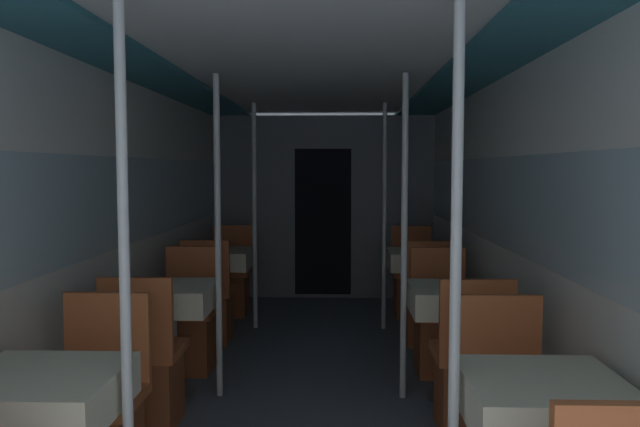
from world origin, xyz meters
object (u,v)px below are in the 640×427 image
at_px(chair_left_far_2, 230,286).
at_px(chair_right_far_2, 412,287).
at_px(dining_table_right_1, 454,305).
at_px(chair_left_near_1, 146,377).
at_px(support_pole_left_1, 218,237).
at_px(dining_table_left_1, 169,303).
at_px(chair_right_far_1, 441,333).
at_px(chair_left_far_1, 189,331).
at_px(support_pole_right_2, 384,217).
at_px(dining_table_right_0, 543,411).
at_px(support_pole_right_0, 455,292).
at_px(chair_right_near_1, 470,381).
at_px(dining_table_left_0, 41,405).
at_px(dining_table_right_2, 419,264).
at_px(chair_right_near_2, 426,310).
at_px(dining_table_left_2, 220,263).
at_px(support_pole_right_1, 404,238).
at_px(chair_left_near_2, 209,309).
at_px(support_pole_left_2, 255,216).
at_px(support_pole_left_0, 125,290).

xyz_separation_m(chair_left_far_2, chair_right_far_2, (1.84, 0.00, 0.00)).
bearing_deg(dining_table_right_1, chair_left_far_2, 129.23).
xyz_separation_m(chair_left_near_1, chair_right_far_2, (1.84, 2.76, 0.00)).
relative_size(support_pole_left_1, chair_left_far_2, 2.32).
xyz_separation_m(dining_table_left_1, chair_right_far_1, (1.84, 0.51, -0.32)).
xyz_separation_m(chair_left_far_1, support_pole_right_2, (1.52, 1.24, 0.75)).
bearing_deg(support_pole_right_2, chair_left_near_1, -123.94).
distance_m(chair_left_far_1, dining_table_right_0, 2.92).
distance_m(chair_left_far_1, support_pole_right_0, 2.82).
distance_m(chair_left_near_1, chair_right_near_1, 1.84).
xyz_separation_m(chair_left_far_1, support_pole_right_0, (1.52, -2.25, 0.75)).
bearing_deg(support_pole_right_0, support_pole_right_2, 90.00).
xyz_separation_m(chair_left_near_1, support_pole_right_0, (1.52, -1.24, 0.75)).
bearing_deg(dining_table_right_0, dining_table_left_0, 180.00).
xyz_separation_m(support_pole_left_1, dining_table_right_2, (1.52, 1.74, -0.43)).
xyz_separation_m(chair_right_near_1, chair_right_far_2, (0.00, 2.76, 0.00)).
xyz_separation_m(dining_table_left_0, chair_right_near_1, (1.84, 1.24, -0.32)).
relative_size(dining_table_left_0, chair_right_near_2, 0.81).
xyz_separation_m(chair_left_far_2, dining_table_right_2, (1.84, -0.51, 0.32)).
bearing_deg(dining_table_left_2, chair_right_near_2, -15.41).
bearing_deg(chair_right_far_1, support_pole_right_1, 57.50).
distance_m(chair_left_far_2, dining_table_right_0, 4.41).
height_order(chair_left_near_1, chair_left_near_2, same).
bearing_deg(chair_left_far_1, dining_table_left_2, -90.00).
bearing_deg(chair_left_far_2, chair_right_near_2, 151.13).
height_order(chair_right_near_1, dining_table_right_2, chair_right_near_1).
bearing_deg(support_pole_right_0, dining_table_left_0, -180.00).
bearing_deg(chair_right_near_2, support_pole_left_2, 161.51).
xyz_separation_m(support_pole_left_0, support_pole_right_1, (1.19, 1.74, 0.00)).
bearing_deg(chair_left_far_1, support_pole_left_0, 98.16).
relative_size(dining_table_left_1, support_pole_right_2, 0.35).
bearing_deg(chair_right_far_2, support_pole_right_1, 81.84).
distance_m(dining_table_left_2, chair_right_near_1, 2.92).
height_order(chair_left_near_1, support_pole_left_1, support_pole_left_1).
relative_size(chair_left_near_1, support_pole_right_2, 0.43).
distance_m(chair_left_near_2, support_pole_right_0, 3.43).
distance_m(chair_left_near_1, chair_left_far_2, 2.76).
xyz_separation_m(dining_table_right_0, chair_right_near_1, (0.00, 1.24, -0.32)).
distance_m(chair_left_near_1, support_pole_left_1, 0.96).
bearing_deg(dining_table_right_0, dining_table_right_2, 90.00).
height_order(dining_table_right_1, chair_right_near_2, chair_right_near_2).
bearing_deg(dining_table_left_2, dining_table_right_1, -43.51).
height_order(support_pole_right_1, support_pole_right_2, same).
distance_m(chair_left_near_1, support_pole_right_1, 1.77).
height_order(chair_left_near_2, chair_right_far_2, same).
relative_size(dining_table_left_1, chair_left_far_2, 0.81).
bearing_deg(dining_table_left_2, support_pole_right_1, -49.02).
height_order(dining_table_right_0, dining_table_right_1, same).
bearing_deg(support_pole_right_2, support_pole_left_1, -124.35).
bearing_deg(chair_left_far_2, dining_table_left_2, 90.00).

